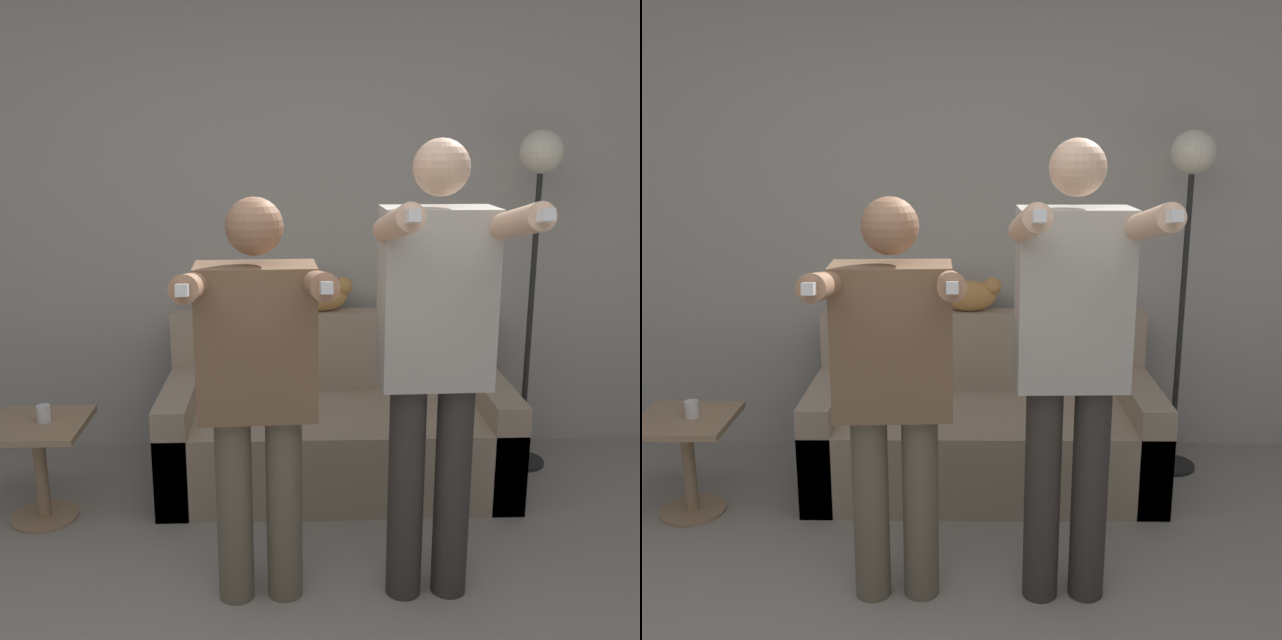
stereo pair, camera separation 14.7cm
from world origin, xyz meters
The scene contains 8 objects.
wall_back centered at (0.00, 2.43, 1.30)m, with size 10.00×0.05×2.60m.
couch centered at (0.26, 1.93, 0.27)m, with size 1.77×0.82×0.85m.
person_left centered at (-0.09, 0.89, 0.92)m, with size 0.53×0.69×1.58m.
person_right centered at (0.57, 0.89, 1.03)m, with size 0.49×0.67×1.78m.
cat centered at (0.20, 2.23, 0.94)m, with size 0.42×0.13×0.19m.
floor_lamp centered at (1.31, 2.09, 1.44)m, with size 0.26×0.26×1.81m.
side_table centered at (-1.16, 1.56, 0.35)m, with size 0.45×0.45×0.49m.
cup centered at (-1.12, 1.57, 0.53)m, with size 0.06×0.06×0.08m.
Camera 2 is at (0.19, -1.74, 1.80)m, focal length 42.00 mm.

